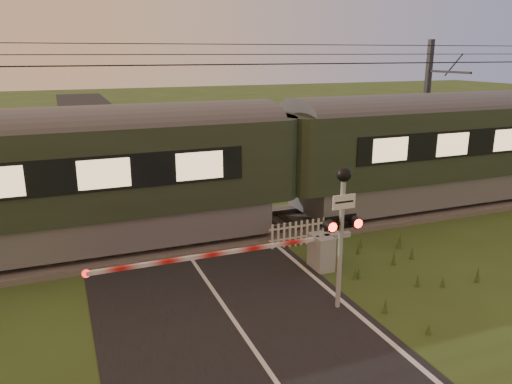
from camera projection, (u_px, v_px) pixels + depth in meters
name	position (u px, v px, depth m)	size (l,w,h in m)	color
ground	(250.00, 345.00, 10.36)	(160.00, 160.00, 0.00)	#314319
road	(255.00, 350.00, 10.15)	(6.00, 140.00, 0.03)	black
track_bed	(178.00, 238.00, 16.15)	(140.00, 3.40, 0.39)	#47423D
overhead_wires	(170.00, 57.00, 14.62)	(120.00, 0.62, 0.62)	black
train	(282.00, 161.00, 16.85)	(43.65, 3.01, 4.07)	slate
boom_gate	(308.00, 252.00, 13.73)	(7.20, 0.76, 1.01)	gray
crossing_signal	(342.00, 213.00, 11.25)	(0.87, 0.36, 3.42)	gray
picket_fence	(307.00, 232.00, 15.69)	(2.58, 0.07, 0.81)	silver
catenary_mast	(426.00, 114.00, 21.36)	(0.20, 2.45, 6.39)	#2D2D30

